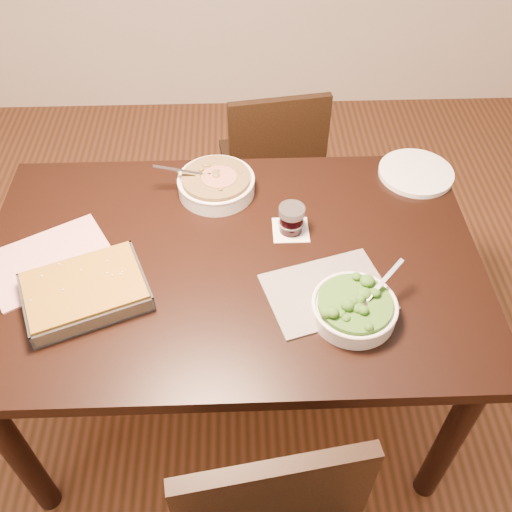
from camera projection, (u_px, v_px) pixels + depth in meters
ground at (237, 393)px, 2.14m from camera, size 4.00×4.00×0.00m
table at (232, 280)px, 1.66m from camera, size 1.40×0.90×0.75m
magazine_a at (50, 260)px, 1.58m from camera, size 0.40×0.37×0.01m
magazine_b at (327, 292)px, 1.51m from camera, size 0.37×0.31×0.01m
coaster at (291, 230)px, 1.67m from camera, size 0.10×0.10×0.00m
stew_bowl at (216, 183)px, 1.76m from camera, size 0.27×0.24×0.09m
broccoli_bowl at (354, 308)px, 1.44m from camera, size 0.22×0.22×0.09m
baking_dish at (85, 291)px, 1.48m from camera, size 0.37×0.32×0.06m
wine_tumbler at (291, 219)px, 1.64m from camera, size 0.08×0.08×0.09m
dinner_plate at (416, 173)px, 1.84m from camera, size 0.24×0.24×0.02m
chair_far at (273, 163)px, 2.37m from camera, size 0.43×0.43×0.81m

